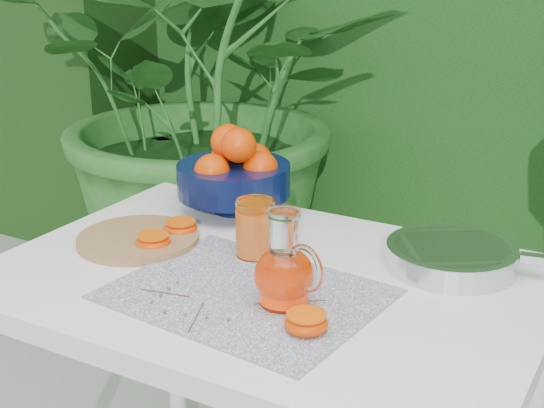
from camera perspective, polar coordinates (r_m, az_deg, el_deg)
The scene contains 10 objects.
potted_plant_left at distance 2.74m, azimuth -4.07°, elevation 8.47°, with size 1.63×1.63×1.63m, color #255C1F.
white_table at distance 1.43m, azimuth -0.40°, elevation -8.24°, with size 1.00×0.70×0.75m.
placemat at distance 1.32m, azimuth -1.99°, elevation -6.77°, with size 0.45×0.35×0.00m, color #0B1542.
cutting_board at distance 1.56m, azimuth -10.05°, elevation -2.62°, with size 0.25×0.25×0.02m, color #9A6845.
fruit_bowl at distance 1.68m, azimuth -2.81°, elevation 2.41°, with size 0.31×0.31×0.20m.
juice_pitcher at distance 1.25m, azimuth 0.97°, elevation -5.18°, with size 0.15×0.13×0.17m.
juice_tumbler at distance 1.45m, azimuth -1.26°, elevation -1.91°, with size 0.10×0.10×0.11m.
saute_pan at distance 1.45m, azimuth 13.50°, elevation -3.80°, with size 0.44×0.28×0.05m.
orange_halves at distance 1.42m, azimuth -5.00°, elevation -4.18°, with size 0.50×0.32×0.03m.
thyme_sprigs at distance 1.28m, azimuth -3.94°, elevation -7.44°, with size 0.30×0.23×0.01m.
Camera 1 is at (0.53, -1.13, 1.33)m, focal length 50.00 mm.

